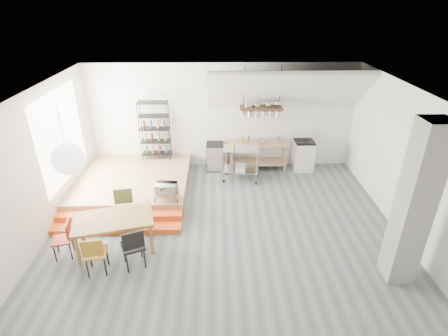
{
  "coord_description": "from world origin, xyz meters",
  "views": [
    {
      "loc": [
        -0.16,
        -6.61,
        4.95
      ],
      "look_at": [
        0.0,
        0.8,
        1.23
      ],
      "focal_mm": 28.0,
      "sensor_mm": 36.0,
      "label": 1
    }
  ],
  "objects_px": {
    "dining_table": "(113,221)",
    "mini_fridge": "(215,156)",
    "rolling_cart": "(241,160)",
    "stove": "(303,155)"
  },
  "relations": [
    {
      "from": "dining_table",
      "to": "mini_fridge",
      "type": "relative_size",
      "value": 2.09
    },
    {
      "from": "dining_table",
      "to": "rolling_cart",
      "type": "bearing_deg",
      "value": 32.73
    },
    {
      "from": "rolling_cart",
      "to": "dining_table",
      "type": "bearing_deg",
      "value": -124.03
    },
    {
      "from": "rolling_cart",
      "to": "mini_fridge",
      "type": "xyz_separation_m",
      "value": [
        -0.76,
        0.72,
        -0.23
      ]
    },
    {
      "from": "stove",
      "to": "rolling_cart",
      "type": "relative_size",
      "value": 1.07
    },
    {
      "from": "stove",
      "to": "rolling_cart",
      "type": "height_order",
      "value": "stove"
    },
    {
      "from": "dining_table",
      "to": "rolling_cart",
      "type": "distance_m",
      "value": 4.17
    },
    {
      "from": "stove",
      "to": "rolling_cart",
      "type": "distance_m",
      "value": 2.09
    },
    {
      "from": "dining_table",
      "to": "stove",
      "type": "bearing_deg",
      "value": 23.65
    },
    {
      "from": "dining_table",
      "to": "mini_fridge",
      "type": "height_order",
      "value": "mini_fridge"
    }
  ]
}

